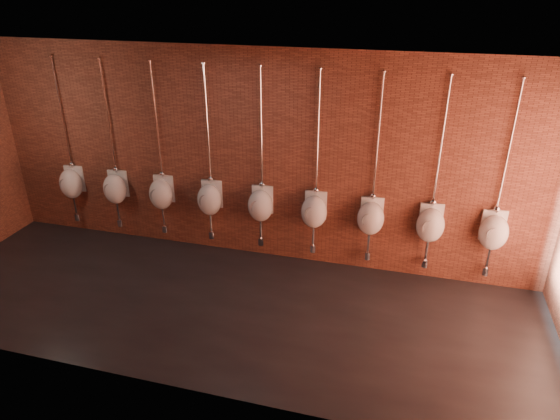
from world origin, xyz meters
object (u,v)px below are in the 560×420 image
(urinal_7, at_px, (430,224))
(urinal_8, at_px, (494,231))
(urinal_4, at_px, (261,205))
(urinal_2, at_px, (161,193))
(urinal_3, at_px, (210,199))
(urinal_1, at_px, (115,188))
(urinal_6, at_px, (371,217))
(urinal_5, at_px, (314,211))
(urinal_0, at_px, (71,183))

(urinal_7, height_order, urinal_8, same)
(urinal_4, relative_size, urinal_8, 1.00)
(urinal_2, relative_size, urinal_3, 1.00)
(urinal_1, height_order, urinal_6, same)
(urinal_5, height_order, urinal_8, same)
(urinal_2, bearing_deg, urinal_1, 180.00)
(urinal_3, bearing_deg, urinal_7, 0.00)
(urinal_1, height_order, urinal_2, same)
(urinal_3, xyz_separation_m, urinal_6, (2.47, 0.00, 0.00))
(urinal_7, bearing_deg, urinal_4, 180.00)
(urinal_5, bearing_deg, urinal_0, 180.00)
(urinal_0, distance_m, urinal_5, 4.12)
(urinal_4, distance_m, urinal_6, 1.65)
(urinal_0, height_order, urinal_5, same)
(urinal_4, relative_size, urinal_5, 1.00)
(urinal_4, bearing_deg, urinal_5, 0.00)
(urinal_0, height_order, urinal_8, same)
(urinal_1, distance_m, urinal_3, 1.65)
(urinal_8, bearing_deg, urinal_5, 180.00)
(urinal_4, relative_size, urinal_6, 1.00)
(urinal_2, distance_m, urinal_5, 2.47)
(urinal_0, relative_size, urinal_8, 1.00)
(urinal_3, height_order, urinal_7, same)
(urinal_1, distance_m, urinal_7, 4.94)
(urinal_8, bearing_deg, urinal_0, 180.00)
(urinal_1, relative_size, urinal_7, 1.00)
(urinal_2, bearing_deg, urinal_3, 0.00)
(urinal_1, bearing_deg, urinal_3, 0.00)
(urinal_0, bearing_deg, urinal_4, 0.00)
(urinal_1, xyz_separation_m, urinal_2, (0.82, 0.00, 0.00))
(urinal_0, bearing_deg, urinal_5, 0.00)
(urinal_2, height_order, urinal_6, same)
(urinal_1, xyz_separation_m, urinal_4, (2.47, 0.00, 0.00))
(urinal_2, xyz_separation_m, urinal_7, (4.12, 0.00, 0.00))
(urinal_3, distance_m, urinal_4, 0.82)
(urinal_4, height_order, urinal_7, same)
(urinal_3, distance_m, urinal_8, 4.12)
(urinal_0, distance_m, urinal_1, 0.82)
(urinal_3, bearing_deg, urinal_0, 180.00)
(urinal_0, distance_m, urinal_7, 5.77)
(urinal_1, distance_m, urinal_8, 5.77)
(urinal_1, relative_size, urinal_5, 1.00)
(urinal_0, distance_m, urinal_2, 1.65)
(urinal_7, xyz_separation_m, urinal_8, (0.82, 0.00, 0.00))
(urinal_5, xyz_separation_m, urinal_8, (2.47, 0.00, 0.00))
(urinal_1, height_order, urinal_3, same)
(urinal_3, xyz_separation_m, urinal_5, (1.65, 0.00, 0.00))
(urinal_1, distance_m, urinal_4, 2.47)
(urinal_0, bearing_deg, urinal_6, 0.00)
(urinal_6, bearing_deg, urinal_7, 0.00)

